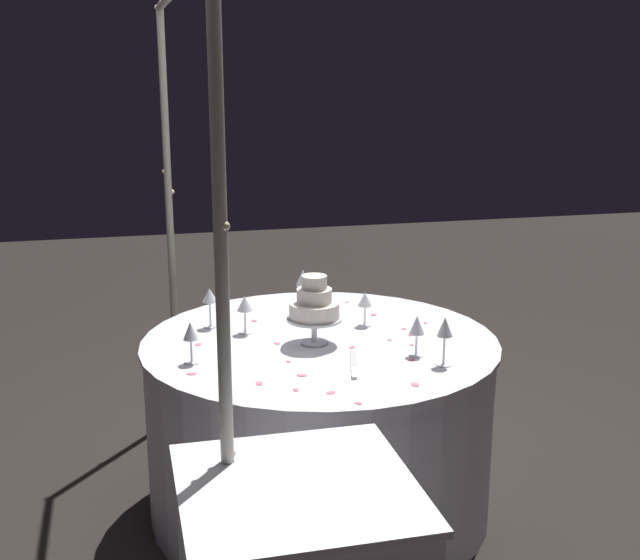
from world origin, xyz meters
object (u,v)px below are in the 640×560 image
at_px(tiered_cake, 314,306).
at_px(wine_glass_5, 303,279).
at_px(wine_glass_3, 365,301).
at_px(wine_glass_4, 445,329).
at_px(main_table, 320,424).
at_px(wine_glass_1, 191,333).
at_px(decorative_arch, 185,183).
at_px(wine_glass_6, 210,297).
at_px(wine_glass_2, 417,327).
at_px(wine_glass_0, 245,305).
at_px(cake_knife, 354,366).

distance_m(tiered_cake, wine_glass_5, 0.49).
height_order(wine_glass_3, wine_glass_4, wine_glass_4).
relative_size(wine_glass_3, wine_glass_5, 0.80).
xyz_separation_m(main_table, wine_glass_4, (-0.39, -0.37, 0.51)).
bearing_deg(wine_glass_4, wine_glass_5, 22.42).
bearing_deg(wine_glass_1, decorative_arch, -4.85).
distance_m(main_table, wine_glass_6, 0.70).
bearing_deg(wine_glass_6, main_table, -123.28).
relative_size(decorative_arch, wine_glass_2, 13.70).
distance_m(decorative_arch, wine_glass_6, 0.59).
bearing_deg(wine_glass_0, wine_glass_3, -92.05).
height_order(main_table, wine_glass_1, wine_glass_1).
bearing_deg(decorative_arch, wine_glass_3, -79.81).
relative_size(wine_glass_1, wine_glass_6, 0.94).
distance_m(wine_glass_1, wine_glass_5, 0.81).
relative_size(wine_glass_3, wine_glass_6, 0.86).
bearing_deg(wine_glass_0, main_table, -118.69).
relative_size(wine_glass_1, cake_knife, 0.55).
height_order(wine_glass_2, wine_glass_3, wine_glass_2).
relative_size(wine_glass_2, cake_knife, 0.55).
distance_m(main_table, tiered_cake, 0.53).
distance_m(wine_glass_5, wine_glass_6, 0.47).
height_order(wine_glass_1, wine_glass_2, same).
distance_m(tiered_cake, wine_glass_1, 0.50).
xyz_separation_m(main_table, wine_glass_1, (-0.15, 0.53, 0.49)).
bearing_deg(wine_glass_3, cake_knife, 158.81).
bearing_deg(wine_glass_4, wine_glass_3, 15.31).
bearing_deg(tiered_cake, wine_glass_6, 50.15).
xyz_separation_m(wine_glass_1, wine_glass_6, (0.42, -0.12, 0.01)).
distance_m(decorative_arch, wine_glass_4, 1.10).
bearing_deg(wine_glass_2, wine_glass_4, -153.38).
xyz_separation_m(wine_glass_4, wine_glass_6, (0.66, 0.78, -0.01)).
distance_m(tiered_cake, wine_glass_6, 0.49).
bearing_deg(main_table, decorative_arch, 89.84).
bearing_deg(decorative_arch, wine_glass_2, -108.20).
xyz_separation_m(main_table, tiered_cake, (-0.04, 0.03, 0.53)).
xyz_separation_m(wine_glass_6, cake_knife, (-0.60, -0.46, -0.13)).
height_order(decorative_arch, cake_knife, decorative_arch).
height_order(main_table, wine_glass_0, wine_glass_0).
height_order(wine_glass_0, wine_glass_1, same).
bearing_deg(wine_glass_3, main_table, 120.59).
bearing_deg(wine_glass_1, main_table, -74.43).
bearing_deg(main_table, wine_glass_6, 56.72).
relative_size(decorative_arch, wine_glass_6, 12.83).
bearing_deg(wine_glass_1, wine_glass_3, -69.54).
bearing_deg(wine_glass_2, wine_glass_5, 21.66).
height_order(decorative_arch, wine_glass_4, decorative_arch).
xyz_separation_m(decorative_arch, wine_glass_5, (0.44, -0.54, -0.51)).
height_order(wine_glass_0, wine_glass_5, wine_glass_5).
distance_m(wine_glass_1, wine_glass_2, 0.85).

